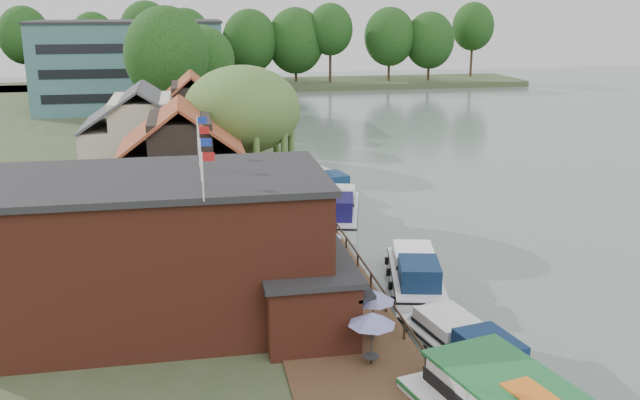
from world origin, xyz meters
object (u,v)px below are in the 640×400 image
umbrella_1 (373,314)px  umbrella_2 (331,280)px  pub (204,248)px  umbrella_5 (309,229)px  cottage_c (193,120)px  umbrella_4 (325,248)px  hotel_block (130,66)px  cottage_b (143,140)px  umbrella_3 (329,261)px  cruiser_0 (465,344)px  cottage_a (182,166)px  umbrella_0 (371,338)px  cruiser_3 (325,181)px  willow (243,136)px  cruiser_1 (416,270)px  cruiser_2 (337,207)px

umbrella_1 → umbrella_2: (-1.06, 4.40, 0.00)m
pub → umbrella_5: pub is taller
cottage_c → umbrella_4: bearing=-76.5°
hotel_block → cottage_b: bearing=-85.0°
cottage_c → umbrella_3: bearing=-77.7°
umbrella_3 → cruiser_0: 9.62m
umbrella_1 → cruiser_0: bearing=-19.1°
cottage_b → umbrella_2: size_ratio=4.04×
cottage_a → umbrella_5: 10.10m
umbrella_0 → umbrella_3: bearing=89.7°
umbrella_2 → cruiser_3: bearing=79.7°
willow → umbrella_0: willow is taller
hotel_block → umbrella_2: hotel_block is taller
umbrella_3 → cruiser_1: (5.16, 0.58, -1.12)m
umbrella_1 → cruiser_3: size_ratio=0.27×
cottage_a → willow: (4.50, 5.00, 0.96)m
cruiser_3 → pub: bearing=-126.4°
cottage_b → umbrella_5: cottage_b is taller
cottage_b → umbrella_0: bearing=-71.0°
cottage_c → umbrella_4: size_ratio=3.58×
pub → cruiser_0: pub is taller
willow → umbrella_2: bearing=-81.9°
willow → umbrella_4: bearing=-76.9°
umbrella_2 → umbrella_5: size_ratio=1.00×
willow → umbrella_3: willow is taller
pub → umbrella_1: size_ratio=8.42×
umbrella_2 → umbrella_3: (0.43, 2.63, 0.00)m
pub → cruiser_3: size_ratio=2.24×
umbrella_2 → cruiser_0: (4.99, -5.76, -1.17)m
cottage_c → umbrella_0: cottage_c is taller
cottage_c → cruiser_1: 32.56m
umbrella_3 → cruiser_1: 5.31m
cottage_c → willow: 14.46m
umbrella_0 → cruiser_1: umbrella_0 is taller
pub → cruiser_2: bearing=59.4°
cottage_a → cruiser_2: (11.03, 1.94, -3.96)m
umbrella_2 → cruiser_2: 16.67m
hotel_block → cruiser_1: 70.18m
hotel_block → umbrella_4: hotel_block is taller
umbrella_5 → cruiser_3: (4.15, 16.43, -1.23)m
cruiser_0 → cottage_a: bearing=110.1°
willow → umbrella_0: size_ratio=4.39×
cottage_a → cottage_b: 10.44m
umbrella_2 → cruiser_2: (3.78, 16.20, -1.00)m
umbrella_0 → cruiser_3: umbrella_0 is taller
umbrella_4 → umbrella_5: size_ratio=1.00×
pub → cottage_b: size_ratio=2.08×
umbrella_0 → cruiser_2: size_ratio=0.23×
umbrella_1 → cottage_b: bearing=111.5°
cottage_b → umbrella_1: 30.95m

